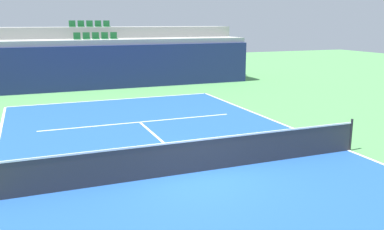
{
  "coord_description": "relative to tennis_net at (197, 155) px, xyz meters",
  "views": [
    {
      "loc": [
        -4.24,
        -10.26,
        4.21
      ],
      "look_at": [
        0.64,
        2.0,
        1.2
      ],
      "focal_mm": 38.61,
      "sensor_mm": 36.0,
      "label": 1
    }
  ],
  "objects": [
    {
      "name": "back_wall",
      "position": [
        0.0,
        15.71,
        0.86
      ],
      "size": [
        20.33,
        0.3,
        2.73
      ],
      "primitive_type": "cube",
      "color": "navy",
      "rests_on": "ground_plane"
    },
    {
      "name": "seating_row_upper",
      "position": [
        -0.0,
        19.56,
        3.43
      ],
      "size": [
        2.78,
        0.44,
        0.44
      ],
      "color": "#1E6633",
      "rests_on": "stands_tier_upper"
    },
    {
      "name": "court_surface",
      "position": [
        0.0,
        0.0,
        -0.5
      ],
      "size": [
        11.0,
        24.0,
        0.01
      ],
      "primitive_type": "cube",
      "color": "#1E4C99",
      "rests_on": "ground_plane"
    },
    {
      "name": "centre_service_line",
      "position": [
        0.0,
        3.2,
        -0.5
      ],
      "size": [
        0.1,
        6.4,
        0.0
      ],
      "primitive_type": "cube",
      "color": "white",
      "rests_on": "court_surface"
    },
    {
      "name": "ground_plane",
      "position": [
        0.0,
        0.0,
        -0.51
      ],
      "size": [
        80.0,
        80.0,
        0.0
      ],
      "primitive_type": "plane",
      "color": "#4C8C4C"
    },
    {
      "name": "baseline_far",
      "position": [
        0.0,
        11.95,
        -0.5
      ],
      "size": [
        11.0,
        0.1,
        0.0
      ],
      "primitive_type": "cube",
      "color": "white",
      "rests_on": "court_surface"
    },
    {
      "name": "service_line_far",
      "position": [
        0.0,
        6.4,
        -0.5
      ],
      "size": [
        8.26,
        0.1,
        0.0
      ],
      "primitive_type": "cube",
      "color": "white",
      "rests_on": "court_surface"
    },
    {
      "name": "stands_tier_lower",
      "position": [
        0.0,
        17.06,
        1.03
      ],
      "size": [
        20.33,
        2.4,
        3.07
      ],
      "primitive_type": "cube",
      "color": "#9E9E99",
      "rests_on": "ground_plane"
    },
    {
      "name": "sideline_right",
      "position": [
        5.45,
        0.0,
        -0.5
      ],
      "size": [
        0.1,
        24.0,
        0.0
      ],
      "primitive_type": "cube",
      "color": "white",
      "rests_on": "court_surface"
    },
    {
      "name": "tennis_net",
      "position": [
        0.0,
        0.0,
        0.0
      ],
      "size": [
        11.08,
        0.08,
        1.07
      ],
      "color": "black",
      "rests_on": "court_surface"
    },
    {
      "name": "seating_row_lower",
      "position": [
        -0.0,
        17.16,
        2.68
      ],
      "size": [
        2.78,
        0.44,
        0.44
      ],
      "color": "#1E6633",
      "rests_on": "stands_tier_lower"
    },
    {
      "name": "stands_tier_upper",
      "position": [
        0.0,
        19.46,
        1.4
      ],
      "size": [
        20.33,
        2.4,
        3.81
      ],
      "primitive_type": "cube",
      "color": "#9E9E99",
      "rests_on": "ground_plane"
    }
  ]
}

